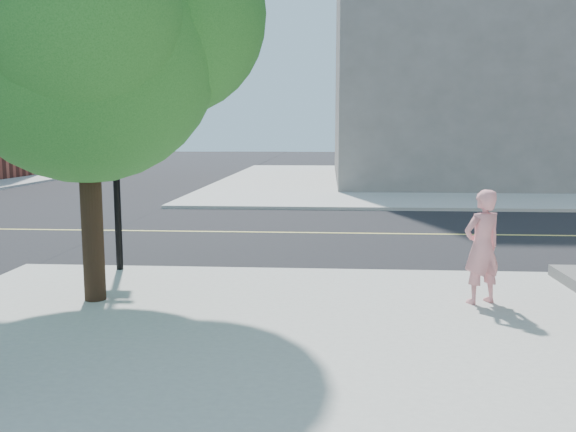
{
  "coord_description": "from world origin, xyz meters",
  "views": [
    {
      "loc": [
        4.62,
        -10.49,
        2.55
      ],
      "look_at": [
        4.01,
        -1.63,
        1.3
      ],
      "focal_mm": 37.12,
      "sensor_mm": 36.0,
      "label": 1
    }
  ],
  "objects": [
    {
      "name": "filler_ne",
      "position": [
        14.0,
        22.0,
        7.12
      ],
      "size": [
        18.0,
        16.0,
        14.0
      ],
      "primitive_type": "cube",
      "color": "slate",
      "rests_on": "sidewalk_ne"
    },
    {
      "name": "road_ew",
      "position": [
        0.0,
        4.5,
        0.01
      ],
      "size": [
        140.0,
        9.0,
        0.01
      ],
      "primitive_type": "cube",
      "color": "black",
      "rests_on": "ground"
    },
    {
      "name": "street_tree",
      "position": [
        1.32,
        -2.22,
        4.16
      ],
      "size": [
        4.72,
        4.29,
        6.26
      ],
      "rotation": [
        0.0,
        0.0,
        0.42
      ],
      "color": "black",
      "rests_on": "sidewalk_se"
    },
    {
      "name": "sidewalk_ne",
      "position": [
        13.5,
        21.5,
        0.06
      ],
      "size": [
        29.0,
        25.0,
        0.12
      ],
      "primitive_type": "cube",
      "color": "#ABABA3",
      "rests_on": "ground"
    },
    {
      "name": "man_on_phone",
      "position": [
        6.8,
        -2.03,
        0.94
      ],
      "size": [
        0.71,
        0.61,
        1.64
      ],
      "primitive_type": "imported",
      "rotation": [
        0.0,
        0.0,
        3.59
      ],
      "color": "pink",
      "rests_on": "sidewalk_se"
    },
    {
      "name": "ground",
      "position": [
        0.0,
        0.0,
        0.0
      ],
      "size": [
        140.0,
        140.0,
        0.0
      ],
      "primitive_type": "plane",
      "color": "black",
      "rests_on": "ground"
    }
  ]
}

